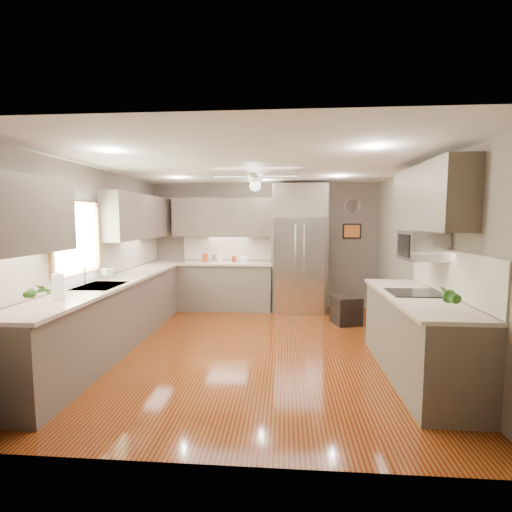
# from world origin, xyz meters

# --- Properties ---
(floor) EXTENTS (5.00, 5.00, 0.00)m
(floor) POSITION_xyz_m (0.00, 0.00, 0.00)
(floor) COLOR #4D110A
(floor) RESTS_ON ground
(ceiling) EXTENTS (5.00, 5.00, 0.00)m
(ceiling) POSITION_xyz_m (0.00, 0.00, 2.50)
(ceiling) COLOR white
(ceiling) RESTS_ON ground
(wall_back) EXTENTS (4.50, 0.00, 4.50)m
(wall_back) POSITION_xyz_m (0.00, 2.50, 1.25)
(wall_back) COLOR brown
(wall_back) RESTS_ON ground
(wall_front) EXTENTS (4.50, 0.00, 4.50)m
(wall_front) POSITION_xyz_m (0.00, -2.50, 1.25)
(wall_front) COLOR brown
(wall_front) RESTS_ON ground
(wall_left) EXTENTS (0.00, 5.00, 5.00)m
(wall_left) POSITION_xyz_m (-2.25, 0.00, 1.25)
(wall_left) COLOR brown
(wall_left) RESTS_ON ground
(wall_right) EXTENTS (0.00, 5.00, 5.00)m
(wall_right) POSITION_xyz_m (2.25, 0.00, 1.25)
(wall_right) COLOR brown
(wall_right) RESTS_ON ground
(canister_a) EXTENTS (0.13, 0.13, 0.18)m
(canister_a) POSITION_xyz_m (-1.16, 2.24, 1.02)
(canister_a) COLOR #963510
(canister_a) RESTS_ON back_run
(canister_b) EXTENTS (0.11, 0.11, 0.14)m
(canister_b) POSITION_xyz_m (-0.99, 2.24, 1.01)
(canister_b) COLOR silver
(canister_b) RESTS_ON back_run
(canister_c) EXTENTS (0.11, 0.11, 0.17)m
(canister_c) POSITION_xyz_m (-0.85, 2.24, 1.03)
(canister_c) COLOR beige
(canister_c) RESTS_ON back_run
(canister_d) EXTENTS (0.08, 0.08, 0.13)m
(canister_d) POSITION_xyz_m (-0.57, 2.20, 1.00)
(canister_d) COLOR #963510
(canister_d) RESTS_ON back_run
(soap_bottle) EXTENTS (0.12, 0.12, 0.21)m
(soap_bottle) POSITION_xyz_m (-2.08, 0.04, 1.05)
(soap_bottle) COLOR white
(soap_bottle) RESTS_ON left_run
(potted_plant_left) EXTENTS (0.17, 0.12, 0.31)m
(potted_plant_left) POSITION_xyz_m (-1.94, -1.68, 1.09)
(potted_plant_left) COLOR #295718
(potted_plant_left) RESTS_ON left_run
(potted_plant_right) EXTENTS (0.18, 0.15, 0.29)m
(potted_plant_right) POSITION_xyz_m (1.93, -1.54, 1.09)
(potted_plant_right) COLOR #295718
(potted_plant_right) RESTS_ON right_run
(bowl) EXTENTS (0.19, 0.19, 0.05)m
(bowl) POSITION_xyz_m (-0.38, 2.21, 0.96)
(bowl) COLOR beige
(bowl) RESTS_ON back_run
(left_run) EXTENTS (0.65, 4.70, 1.45)m
(left_run) POSITION_xyz_m (-1.95, 0.15, 0.48)
(left_run) COLOR brown
(left_run) RESTS_ON ground
(back_run) EXTENTS (1.85, 0.65, 1.45)m
(back_run) POSITION_xyz_m (-0.72, 2.20, 0.48)
(back_run) COLOR brown
(back_run) RESTS_ON ground
(uppers) EXTENTS (4.50, 4.70, 0.95)m
(uppers) POSITION_xyz_m (-0.74, 0.71, 1.87)
(uppers) COLOR brown
(uppers) RESTS_ON wall_left
(window) EXTENTS (0.05, 1.12, 0.92)m
(window) POSITION_xyz_m (-2.22, -0.50, 1.55)
(window) COLOR #BFF2B2
(window) RESTS_ON wall_left
(sink) EXTENTS (0.50, 0.70, 0.32)m
(sink) POSITION_xyz_m (-1.93, -0.50, 0.91)
(sink) COLOR silver
(sink) RESTS_ON left_run
(refrigerator) EXTENTS (1.06, 0.75, 2.45)m
(refrigerator) POSITION_xyz_m (0.70, 2.16, 1.19)
(refrigerator) COLOR silver
(refrigerator) RESTS_ON ground
(right_run) EXTENTS (0.70, 2.20, 1.45)m
(right_run) POSITION_xyz_m (1.93, -0.80, 0.48)
(right_run) COLOR brown
(right_run) RESTS_ON ground
(microwave) EXTENTS (0.43, 0.55, 0.34)m
(microwave) POSITION_xyz_m (2.03, -0.55, 1.48)
(microwave) COLOR silver
(microwave) RESTS_ON wall_right
(ceiling_fan) EXTENTS (1.18, 1.18, 0.32)m
(ceiling_fan) POSITION_xyz_m (-0.00, 0.30, 2.33)
(ceiling_fan) COLOR white
(ceiling_fan) RESTS_ON ceiling
(recessed_lights) EXTENTS (2.84, 3.14, 0.01)m
(recessed_lights) POSITION_xyz_m (-0.04, 0.40, 2.49)
(recessed_lights) COLOR white
(recessed_lights) RESTS_ON ceiling
(wall_clock) EXTENTS (0.30, 0.03, 0.30)m
(wall_clock) POSITION_xyz_m (1.75, 2.48, 2.05)
(wall_clock) COLOR white
(wall_clock) RESTS_ON wall_back
(framed_print) EXTENTS (0.36, 0.03, 0.30)m
(framed_print) POSITION_xyz_m (1.75, 2.48, 1.55)
(framed_print) COLOR black
(framed_print) RESTS_ON wall_back
(stool) EXTENTS (0.52, 0.52, 0.49)m
(stool) POSITION_xyz_m (1.48, 1.30, 0.24)
(stool) COLOR black
(stool) RESTS_ON ground
(paper_towel) EXTENTS (0.12, 0.12, 0.29)m
(paper_towel) POSITION_xyz_m (-1.94, -1.35, 1.08)
(paper_towel) COLOR white
(paper_towel) RESTS_ON left_run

